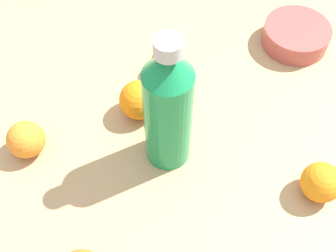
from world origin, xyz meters
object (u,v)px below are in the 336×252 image
(orange_0, at_px, (167,62))
(orange_2, at_px, (139,100))
(water_bottle, at_px, (168,108))
(orange_1, at_px, (26,140))
(ceramic_bowl, at_px, (296,35))
(orange_4, at_px, (321,182))

(orange_0, relative_size, orange_2, 0.85)
(orange_2, bearing_deg, water_bottle, -3.38)
(orange_1, xyz_separation_m, orange_2, (0.04, 0.21, 0.00))
(orange_2, height_order, ceramic_bowl, orange_2)
(orange_0, relative_size, ceramic_bowl, 0.45)
(water_bottle, distance_m, orange_2, 0.14)
(ceramic_bowl, bearing_deg, water_bottle, -79.62)
(orange_0, xyz_separation_m, orange_2, (0.05, -0.10, 0.01))
(orange_1, bearing_deg, orange_4, 45.75)
(orange_2, bearing_deg, ceramic_bowl, 84.75)
(orange_2, xyz_separation_m, ceramic_bowl, (0.03, 0.37, -0.01))
(orange_0, bearing_deg, orange_4, 8.70)
(orange_2, relative_size, ceramic_bowl, 0.53)
(orange_4, height_order, ceramic_bowl, orange_4)
(orange_4, distance_m, ceramic_bowl, 0.35)
(orange_1, xyz_separation_m, ceramic_bowl, (0.07, 0.57, -0.01))
(orange_2, distance_m, ceramic_bowl, 0.37)
(orange_0, xyz_separation_m, orange_4, (0.36, 0.06, 0.00))
(water_bottle, xyz_separation_m, orange_2, (-0.10, 0.01, -0.09))
(orange_1, height_order, orange_4, same)
(orange_0, bearing_deg, water_bottle, -33.96)
(orange_2, height_order, orange_4, orange_2)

